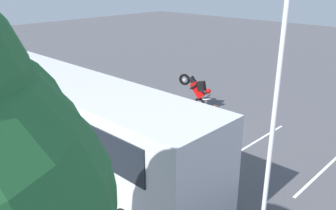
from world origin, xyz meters
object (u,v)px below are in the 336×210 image
(spectator_centre, at_px, (123,115))
(parked_motorcycle_silver, at_px, (135,148))
(flagpole, at_px, (267,164))
(tour_bus, at_px, (77,126))
(spectator_far_left, at_px, (151,132))
(spectator_left, at_px, (135,120))
(traffic_cone, at_px, (214,110))
(stunt_motorcycle, at_px, (197,89))

(spectator_centre, height_order, parked_motorcycle_silver, spectator_centre)
(parked_motorcycle_silver, xyz_separation_m, flagpole, (-6.53, 2.75, 3.05))
(spectator_centre, bearing_deg, parked_motorcycle_silver, 153.40)
(tour_bus, distance_m, spectator_far_left, 2.75)
(spectator_left, relative_size, parked_motorcycle_silver, 0.86)
(spectator_left, bearing_deg, spectator_centre, -1.90)
(flagpole, height_order, traffic_cone, flagpole)
(spectator_left, bearing_deg, tour_bus, 90.14)
(tour_bus, bearing_deg, spectator_far_left, -115.78)
(parked_motorcycle_silver, bearing_deg, spectator_centre, -26.60)
(spectator_left, relative_size, stunt_motorcycle, 0.93)
(spectator_far_left, xyz_separation_m, spectator_centre, (1.95, -0.23, 0.05))
(spectator_left, xyz_separation_m, stunt_motorcycle, (0.80, -4.92, 0.00))
(spectator_far_left, distance_m, traffic_cone, 4.96)
(spectator_centre, relative_size, traffic_cone, 2.76)
(spectator_left, distance_m, flagpole, 8.70)
(tour_bus, xyz_separation_m, stunt_motorcycle, (0.80, -7.53, -0.59))
(spectator_left, bearing_deg, traffic_cone, -96.35)
(spectator_centre, bearing_deg, stunt_motorcycle, -89.75)
(stunt_motorcycle, bearing_deg, flagpole, 134.30)
(tour_bus, height_order, spectator_left, tour_bus)
(spectator_left, xyz_separation_m, flagpole, (-7.52, 3.61, 2.48))
(spectator_far_left, distance_m, stunt_motorcycle, 5.49)
(tour_bus, relative_size, parked_motorcycle_silver, 5.55)
(tour_bus, height_order, flagpole, flagpole)
(spectator_left, bearing_deg, stunt_motorcycle, -80.80)
(spectator_far_left, xyz_separation_m, traffic_cone, (0.65, -4.87, -0.69))
(spectator_far_left, bearing_deg, traffic_cone, -82.39)
(spectator_left, distance_m, parked_motorcycle_silver, 1.43)
(spectator_centre, height_order, traffic_cone, spectator_centre)
(spectator_far_left, distance_m, spectator_left, 1.19)
(stunt_motorcycle, bearing_deg, spectator_centre, 90.25)
(tour_bus, relative_size, stunt_motorcycle, 6.03)
(spectator_far_left, distance_m, flagpole, 7.64)
(tour_bus, height_order, spectator_far_left, tour_bus)
(tour_bus, distance_m, spectator_left, 2.68)
(stunt_motorcycle, bearing_deg, traffic_cone, 169.35)
(spectator_left, xyz_separation_m, parked_motorcycle_silver, (-0.99, 0.86, -0.57))
(flagpole, distance_m, traffic_cone, 11.31)
(tour_bus, height_order, spectator_centre, tour_bus)
(parked_motorcycle_silver, distance_m, stunt_motorcycle, 6.07)
(spectator_left, relative_size, flagpole, 0.25)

